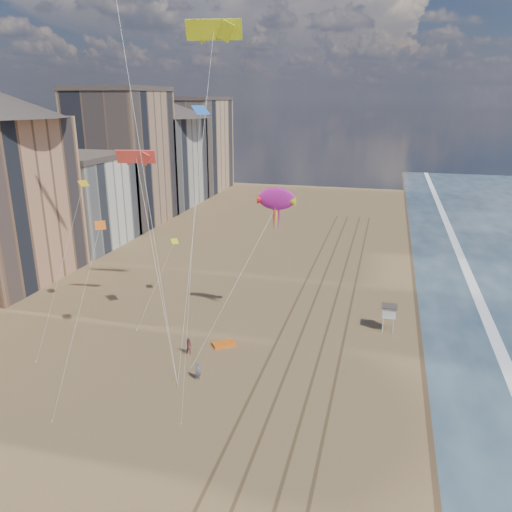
{
  "coord_description": "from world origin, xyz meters",
  "views": [
    {
      "loc": [
        9.7,
        -26.25,
        26.7
      ],
      "look_at": [
        -4.14,
        26.0,
        9.5
      ],
      "focal_mm": 35.0,
      "sensor_mm": 36.0,
      "label": 1
    }
  ],
  "objects_px": {
    "grounded_kite": "(224,344)",
    "show_kite": "(276,199)",
    "lifeguard_stand": "(389,311)",
    "kite_flyer_b": "(189,347)",
    "kite_flyer_a": "(198,371)"
  },
  "relations": [
    {
      "from": "grounded_kite",
      "to": "show_kite",
      "type": "height_order",
      "value": "show_kite"
    },
    {
      "from": "lifeguard_stand",
      "to": "kite_flyer_b",
      "type": "xyz_separation_m",
      "value": [
        -20.83,
        -11.56,
        -1.56
      ]
    },
    {
      "from": "show_kite",
      "to": "lifeguard_stand",
      "type": "bearing_deg",
      "value": 13.77
    },
    {
      "from": "grounded_kite",
      "to": "lifeguard_stand",
      "type": "bearing_deg",
      "value": -9.7
    },
    {
      "from": "lifeguard_stand",
      "to": "kite_flyer_a",
      "type": "bearing_deg",
      "value": -138.38
    },
    {
      "from": "lifeguard_stand",
      "to": "grounded_kite",
      "type": "xyz_separation_m",
      "value": [
        -17.83,
        -8.55,
        -2.37
      ]
    },
    {
      "from": "lifeguard_stand",
      "to": "kite_flyer_a",
      "type": "relative_size",
      "value": 1.82
    },
    {
      "from": "show_kite",
      "to": "kite_flyer_a",
      "type": "bearing_deg",
      "value": -110.9
    },
    {
      "from": "lifeguard_stand",
      "to": "grounded_kite",
      "type": "bearing_deg",
      "value": -154.37
    },
    {
      "from": "grounded_kite",
      "to": "kite_flyer_b",
      "type": "distance_m",
      "value": 4.33
    },
    {
      "from": "grounded_kite",
      "to": "show_kite",
      "type": "relative_size",
      "value": 0.13
    },
    {
      "from": "grounded_kite",
      "to": "kite_flyer_a",
      "type": "xyz_separation_m",
      "value": [
        -0.2,
        -7.46,
        0.75
      ]
    },
    {
      "from": "grounded_kite",
      "to": "kite_flyer_b",
      "type": "relative_size",
      "value": 1.31
    },
    {
      "from": "show_kite",
      "to": "kite_flyer_a",
      "type": "distance_m",
      "value": 20.37
    },
    {
      "from": "lifeguard_stand",
      "to": "kite_flyer_b",
      "type": "bearing_deg",
      "value": -150.96
    }
  ]
}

